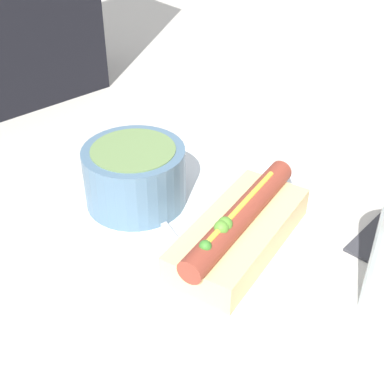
# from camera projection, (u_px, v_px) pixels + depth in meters

# --- Properties ---
(ground_plane) EXTENTS (4.00, 4.00, 0.00)m
(ground_plane) POSITION_uv_depth(u_px,v_px,m) (192.00, 228.00, 0.54)
(ground_plane) COLOR #BCB7AD
(dinner_plate) EXTENTS (0.27, 0.27, 0.02)m
(dinner_plate) POSITION_uv_depth(u_px,v_px,m) (192.00, 221.00, 0.53)
(dinner_plate) COLOR white
(dinner_plate) RESTS_ON ground_plane
(hot_dog) EXTENTS (0.17, 0.11, 0.05)m
(hot_dog) POSITION_uv_depth(u_px,v_px,m) (237.00, 231.00, 0.47)
(hot_dog) COLOR #E5C17F
(hot_dog) RESTS_ON dinner_plate
(soup_bowl) EXTENTS (0.10, 0.10, 0.06)m
(soup_bowl) POSITION_uv_depth(u_px,v_px,m) (135.00, 173.00, 0.52)
(soup_bowl) COLOR slate
(soup_bowl) RESTS_ON dinner_plate
(spoon) EXTENTS (0.05, 0.15, 0.01)m
(spoon) POSITION_uv_depth(u_px,v_px,m) (167.00, 227.00, 0.50)
(spoon) COLOR #B7B7BC
(spoon) RESTS_ON dinner_plate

